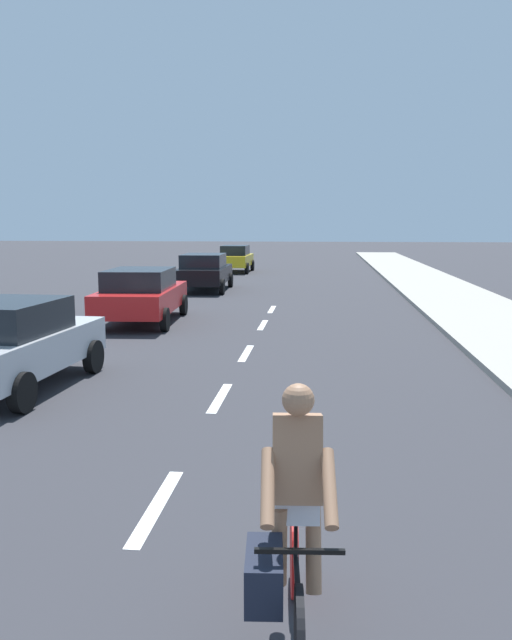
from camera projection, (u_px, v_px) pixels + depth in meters
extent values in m
plane|color=#2D2D33|center=(266.00, 320.00, 19.16)|extent=(160.00, 160.00, 0.00)
cube|color=#9E998E|center=(477.00, 311.00, 20.45)|extent=(3.60, 80.00, 0.14)
cube|color=white|center=(157.00, 506.00, 6.56)|extent=(0.16, 1.80, 0.01)
cube|color=white|center=(220.00, 398.00, 10.61)|extent=(0.16, 1.80, 0.01)
cube|color=white|center=(246.00, 353.00, 14.22)|extent=(0.16, 1.80, 0.01)
cube|color=white|center=(263.00, 325.00, 18.15)|extent=(0.16, 1.80, 0.01)
cube|color=white|center=(272.00, 309.00, 21.40)|extent=(0.16, 1.80, 0.01)
cylinder|color=red|center=(294.00, 554.00, 4.97)|extent=(0.10, 0.66, 0.66)
cube|color=black|center=(297.00, 568.00, 4.42)|extent=(0.11, 0.95, 0.04)
cylinder|color=black|center=(296.00, 522.00, 4.59)|extent=(0.03, 0.03, 0.48)
cube|color=black|center=(300.00, 551.00, 3.93)|extent=(0.56, 0.07, 0.03)
cube|color=#9E7051|center=(297.00, 458.00, 4.38)|extent=(0.36, 0.34, 0.63)
sphere|color=#9E7051|center=(298.00, 400.00, 4.26)|extent=(0.22, 0.22, 0.22)
cube|color=white|center=(297.00, 500.00, 4.49)|extent=(0.34, 0.24, 0.28)
cube|color=black|center=(264.00, 574.00, 4.13)|extent=(0.28, 0.54, 0.32)
cylinder|color=#9E7051|center=(313.00, 547.00, 4.48)|extent=(0.13, 0.32, 0.62)
cylinder|color=#9E7051|center=(279.00, 546.00, 4.49)|extent=(0.12, 0.21, 0.63)
cylinder|color=#9E7051|center=(329.00, 488.00, 4.13)|extent=(0.13, 0.49, 0.41)
cylinder|color=#9E7051|center=(268.00, 487.00, 4.15)|extent=(0.13, 0.49, 0.41)
cube|color=#B7BABF|center=(16.00, 350.00, 11.10)|extent=(1.86, 4.02, 0.64)
cube|color=black|center=(8.00, 318.00, 10.81)|extent=(1.56, 2.12, 0.56)
cylinder|color=black|center=(14.00, 354.00, 12.59)|extent=(0.21, 0.65, 0.64)
cylinder|color=black|center=(93.00, 357.00, 12.33)|extent=(0.21, 0.65, 0.64)
cylinder|color=black|center=(22.00, 393.00, 9.72)|extent=(0.21, 0.65, 0.64)
cube|color=red|center=(142.00, 299.00, 18.57)|extent=(2.18, 4.68, 0.64)
cube|color=black|center=(140.00, 279.00, 18.25)|extent=(1.82, 2.47, 0.56)
cylinder|color=black|center=(123.00, 304.00, 20.21)|extent=(0.22, 0.65, 0.64)
cylinder|color=black|center=(184.00, 305.00, 20.12)|extent=(0.22, 0.65, 0.64)
cylinder|color=black|center=(94.00, 319.00, 17.13)|extent=(0.22, 0.65, 0.64)
cylinder|color=black|center=(165.00, 320.00, 17.04)|extent=(0.22, 0.65, 0.64)
cube|color=black|center=(204.00, 274.00, 27.34)|extent=(2.04, 4.58, 0.64)
cube|color=black|center=(203.00, 261.00, 27.03)|extent=(1.74, 2.40, 0.56)
cylinder|color=black|center=(189.00, 280.00, 28.98)|extent=(0.20, 0.65, 0.64)
cylinder|color=black|center=(231.00, 280.00, 28.84)|extent=(0.20, 0.65, 0.64)
cylinder|color=black|center=(176.00, 286.00, 25.94)|extent=(0.20, 0.65, 0.64)
cylinder|color=black|center=(222.00, 287.00, 25.81)|extent=(0.20, 0.65, 0.64)
cube|color=gold|center=(236.00, 260.00, 37.53)|extent=(1.70, 3.97, 0.64)
cube|color=black|center=(235.00, 250.00, 37.25)|extent=(1.48, 2.07, 0.56)
cylinder|color=black|center=(225.00, 265.00, 39.00)|extent=(0.19, 0.64, 0.64)
cylinder|color=black|center=(252.00, 265.00, 38.81)|extent=(0.19, 0.64, 0.64)
cylinder|color=black|center=(218.00, 268.00, 36.36)|extent=(0.19, 0.64, 0.64)
cylinder|color=black|center=(247.00, 268.00, 36.17)|extent=(0.19, 0.64, 0.64)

